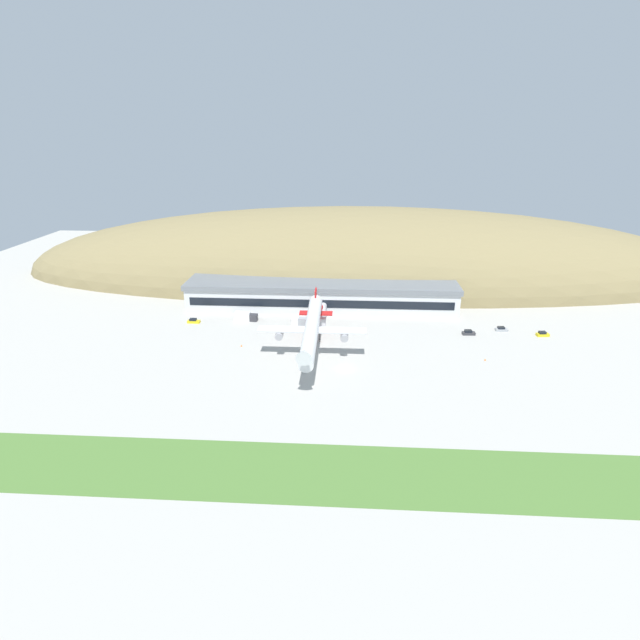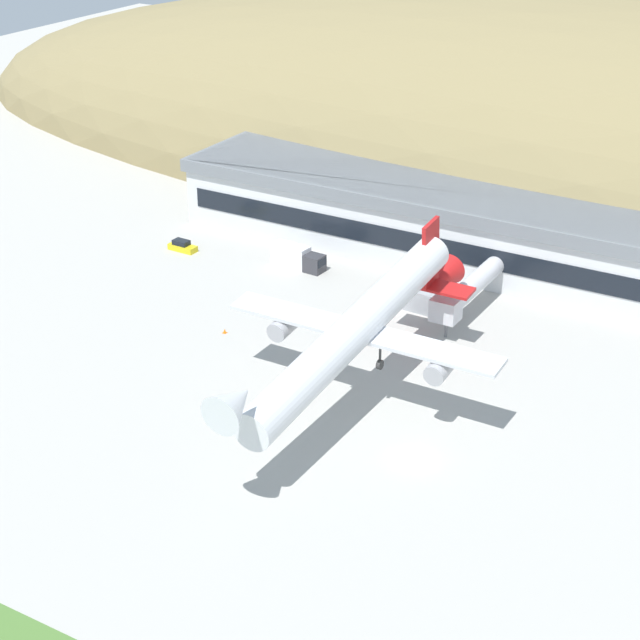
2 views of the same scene
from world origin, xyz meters
name	(u,v)px [view 1 (image 1 of 2)]	position (x,y,z in m)	size (l,w,h in m)	color
ground_plane	(346,369)	(0.00, 0.00, 0.00)	(388.02, 388.02, 0.00)	#ADAAA3
grass_strip_foreground	(343,474)	(0.00, -46.42, 0.04)	(349.21, 19.00, 0.08)	#4C7533
hill_backdrop	(362,275)	(6.27, 96.94, 0.00)	(315.48, 89.64, 62.57)	olive
terminal_building	(322,293)	(-9.86, 50.66, 5.98)	(101.53, 18.07, 10.55)	silver
jetway_0	(322,315)	(-8.70, 32.62, 3.99)	(3.38, 17.38, 5.43)	silver
cargo_airplane	(312,329)	(-10.18, 6.43, 9.50)	(32.03, 49.55, 11.24)	silver
service_car_0	(501,329)	(52.37, 31.74, 0.61)	(4.19, 2.11, 1.47)	#999EA3
service_car_1	(543,334)	(64.69, 27.96, 0.67)	(4.17, 2.20, 1.63)	gold
service_car_2	(469,333)	(40.52, 27.71, 0.68)	(4.32, 2.10, 1.64)	#333338
service_car_3	(194,321)	(-54.07, 32.71, 0.66)	(4.42, 1.89, 1.61)	gold
fuel_truck	(302,322)	(-15.46, 32.21, 1.44)	(7.55, 3.04, 2.93)	silver
box_truck	(246,317)	(-36.16, 36.08, 1.48)	(8.38, 2.85, 3.14)	#333338
traffic_cone_0	(485,360)	(41.18, 8.02, 0.28)	(0.52, 0.52, 0.58)	orange
traffic_cone_1	(241,345)	(-33.02, 13.67, 0.28)	(0.52, 0.52, 0.58)	orange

